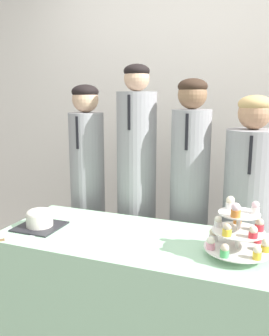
{
  "coord_description": "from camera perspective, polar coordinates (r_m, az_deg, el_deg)",
  "views": [
    {
      "loc": [
        0.61,
        -1.35,
        1.45
      ],
      "look_at": [
        -0.05,
        0.35,
        1.08
      ],
      "focal_mm": 38.0,
      "sensor_mm": 36.0,
      "label": 1
    }
  ],
  "objects": [
    {
      "name": "student_0",
      "position": [
        2.64,
        -7.49,
        -3.95
      ],
      "size": [
        0.25,
        0.25,
        1.53
      ],
      "color": "#939399",
      "rests_on": "ground_plane"
    },
    {
      "name": "wall_back",
      "position": [
        2.94,
        9.34,
        9.44
      ],
      "size": [
        9.0,
        0.06,
        2.7
      ],
      "color": "silver",
      "rests_on": "ground_plane"
    },
    {
      "name": "student_1",
      "position": [
        2.47,
        0.34,
        -3.87
      ],
      "size": [
        0.27,
        0.27,
        1.65
      ],
      "color": "#939399",
      "rests_on": "ground_plane"
    },
    {
      "name": "cupcake_stand",
      "position": [
        1.74,
        16.27,
        -9.87
      ],
      "size": [
        0.31,
        0.31,
        0.28
      ],
      "color": "silver",
      "rests_on": "table"
    },
    {
      "name": "cake_knife",
      "position": [
        2.02,
        -19.9,
        -10.76
      ],
      "size": [
        0.18,
        0.18,
        0.01
      ],
      "rotation": [
        0.0,
        0.0,
        0.77
      ],
      "color": "silver",
      "rests_on": "table"
    },
    {
      "name": "round_cake",
      "position": [
        2.12,
        -15.0,
        -7.84
      ],
      "size": [
        0.24,
        0.24,
        0.11
      ],
      "color": "#232328",
      "rests_on": "table"
    },
    {
      "name": "student_3",
      "position": [
        2.35,
        17.67,
        -7.88
      ],
      "size": [
        0.31,
        0.32,
        1.45
      ],
      "color": "#939399",
      "rests_on": "ground_plane"
    },
    {
      "name": "student_2",
      "position": [
        2.38,
        8.73,
        -5.45
      ],
      "size": [
        0.25,
        0.26,
        1.55
      ],
      "color": "#939399",
      "rests_on": "ground_plane"
    },
    {
      "name": "table",
      "position": [
        2.09,
        1.03,
        -20.12
      ],
      "size": [
        1.55,
        0.64,
        0.71
      ],
      "color": "#A8DBB2",
      "rests_on": "ground_plane"
    }
  ]
}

